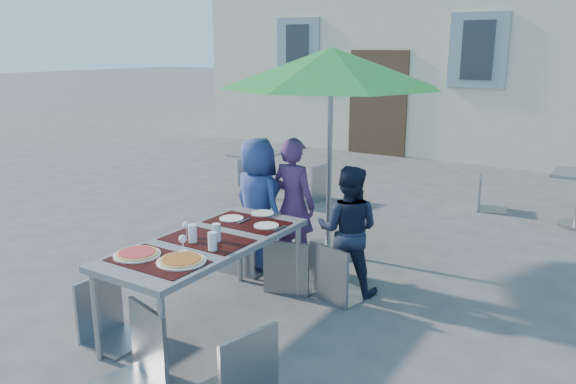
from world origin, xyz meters
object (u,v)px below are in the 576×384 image
Objects in this scene: pizza_near_right at (181,260)px; chair_1 at (289,232)px; chair_0 at (240,214)px; bg_chair_l_0 at (250,157)px; chair_2 at (337,237)px; pizza_near_left at (137,254)px; chair_4 at (238,318)px; child_1 at (293,204)px; dining_table at (207,246)px; child_2 at (348,230)px; child_0 at (258,204)px; bg_chair_l_1 at (489,174)px; chair_5 at (131,303)px; patio_umbrella at (331,69)px; chair_3 at (104,272)px; cafe_table_0 at (255,168)px; bg_chair_r_0 at (316,159)px.

chair_1 is (0.03, 1.41, -0.18)m from pizza_near_right.
chair_0 is 3.71m from bg_chair_l_0.
chair_2 is (1.14, -0.05, -0.02)m from chair_0.
pizza_near_left is 1.10m from chair_4.
child_1 is 0.56m from chair_0.
child_2 is (0.67, 1.21, -0.08)m from dining_table.
child_0 is at bearing 165.46° from chair_2.
child_2 is 3.61m from bg_chair_l_1.
child_0 is at bearing 96.62° from pizza_near_left.
patio_umbrella is at bearing 91.99° from chair_5.
dining_table is 2.16× the size of bg_chair_l_0.
chair_3 is at bearing -126.27° from chair_2.
chair_2 reaches higher than chair_1.
chair_4 is 1.21× the size of bg_chair_l_0.
pizza_near_right is at bearing 160.70° from chair_4.
child_1 is at bearing -109.29° from bg_chair_l_1.
chair_2 is at bearing 60.92° from pizza_near_left.
cafe_table_0 is at bearing 110.76° from chair_3.
chair_0 is at bearing 177.40° from chair_2.
chair_1 is 0.96× the size of chair_4.
child_0 reaches higher than bg_chair_l_1.
bg_chair_l_1 is (1.56, 3.74, -0.10)m from chair_0.
chair_3 is at bearing 103.31° from child_0.
cafe_table_0 is at bearing -158.09° from bg_chair_r_0.
chair_0 reaches higher than bg_chair_l_0.
cafe_table_0 is at bearing -159.54° from bg_chair_l_1.
dining_table is 0.82m from chair_3.
child_2 reaches higher than bg_chair_l_1.
chair_0 is 1.67m from chair_3.
chair_0 is 1.03× the size of chair_2.
patio_umbrella is at bearing 84.74° from pizza_near_left.
child_2 reaches higher than chair_0.
child_2 reaches higher than pizza_near_left.
dining_table is 1.91× the size of chair_3.
chair_4 is at bearing -65.61° from bg_chair_r_0.
chair_3 is 1.40m from chair_4.
bg_chair_r_0 is at bearing 105.07° from chair_0.
dining_table is 4.14m from bg_chair_r_0.
bg_chair_l_0 is 0.81× the size of bg_chair_r_0.
child_1 reaches higher than chair_4.
chair_0 reaches higher than bg_chair_l_1.
chair_3 is 0.93× the size of chair_4.
child_0 is at bearing 103.95° from chair_5.
chair_3 is 5.15m from bg_chair_l_0.
child_2 reaches higher than bg_chair_r_0.
pizza_near_right is 0.40× the size of bg_chair_l_1.
bg_chair_l_0 reaches higher than pizza_near_left.
patio_umbrella is (-0.10, 2.94, 1.43)m from chair_5.
child_2 is 1.18× the size of chair_4.
chair_2 is (0.67, 1.00, -0.09)m from dining_table.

